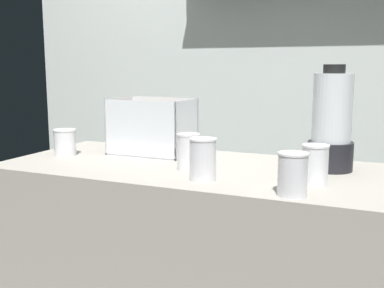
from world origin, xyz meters
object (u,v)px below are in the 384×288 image
object	(u,v)px
juice_cup_carrot_middle	(203,162)
juice_cup_beet_far_right	(315,166)
juice_cup_carrot_far_left	(65,144)
blender_pitcher	(332,125)
juice_cup_orange_right	(292,177)
carrot_display_bin	(152,135)
juice_cup_carrot_left	(188,154)

from	to	relation	value
juice_cup_carrot_middle	juice_cup_beet_far_right	size ratio (longest dim) A/B	1.09
juice_cup_carrot_far_left	juice_cup_carrot_middle	xyz separation A→B (m)	(0.67, -0.16, 0.01)
blender_pitcher	juice_cup_orange_right	world-z (taller)	blender_pitcher
carrot_display_bin	blender_pitcher	bearing A→B (deg)	-3.04
juice_cup_beet_far_right	juice_cup_orange_right	bearing A→B (deg)	-103.95
juice_cup_carrot_middle	juice_cup_orange_right	distance (m)	0.31
carrot_display_bin	juice_cup_orange_right	world-z (taller)	carrot_display_bin
carrot_display_bin	blender_pitcher	xyz separation A→B (m)	(0.72, -0.04, 0.08)
juice_cup_orange_right	juice_cup_beet_far_right	world-z (taller)	same
juice_cup_carrot_middle	juice_cup_orange_right	bearing A→B (deg)	-13.40
juice_cup_carrot_far_left	juice_cup_beet_far_right	size ratio (longest dim) A/B	0.87
carrot_display_bin	juice_cup_carrot_middle	world-z (taller)	carrot_display_bin
juice_cup_carrot_far_left	juice_cup_carrot_left	bearing A→B (deg)	-4.17
blender_pitcher	juice_cup_beet_far_right	xyz separation A→B (m)	(-0.02, -0.23, -0.10)
juice_cup_carrot_far_left	juice_cup_carrot_left	xyz separation A→B (m)	(0.57, -0.04, 0.01)
carrot_display_bin	juice_cup_carrot_middle	size ratio (longest dim) A/B	2.37
juice_cup_carrot_middle	juice_cup_beet_far_right	world-z (taller)	juice_cup_carrot_middle
blender_pitcher	juice_cup_beet_far_right	bearing A→B (deg)	-94.25
blender_pitcher	juice_cup_carrot_middle	bearing A→B (deg)	-138.29
carrot_display_bin	juice_cup_carrot_left	distance (m)	0.35
carrot_display_bin	blender_pitcher	distance (m)	0.73
juice_cup_carrot_far_left	juice_cup_beet_far_right	bearing A→B (deg)	-4.68
juice_cup_carrot_middle	carrot_display_bin	bearing A→B (deg)	136.42
blender_pitcher	juice_cup_orange_right	xyz separation A→B (m)	(-0.06, -0.39, -0.10)
carrot_display_bin	juice_cup_orange_right	size ratio (longest dim) A/B	2.60
juice_cup_carrot_far_left	juice_cup_orange_right	world-z (taller)	juice_cup_orange_right
juice_cup_carrot_left	juice_cup_beet_far_right	world-z (taller)	juice_cup_carrot_left
juice_cup_orange_right	juice_cup_carrot_middle	bearing A→B (deg)	166.60
carrot_display_bin	juice_cup_carrot_far_left	distance (m)	0.36
blender_pitcher	juice_cup_carrot_far_left	bearing A→B (deg)	-171.65
carrot_display_bin	juice_cup_carrot_far_left	xyz separation A→B (m)	(-0.30, -0.19, -0.03)
carrot_display_bin	juice_cup_orange_right	bearing A→B (deg)	-32.38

